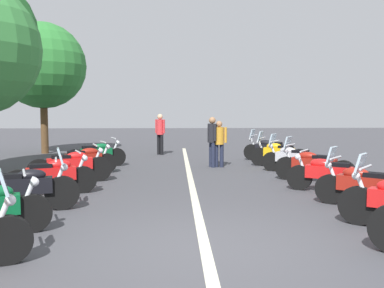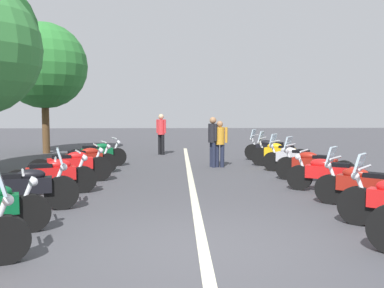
{
  "view_description": "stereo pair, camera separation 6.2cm",
  "coord_description": "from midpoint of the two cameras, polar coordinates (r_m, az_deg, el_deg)",
  "views": [
    {
      "loc": [
        -5.62,
        0.41,
        1.93
      ],
      "look_at": [
        4.79,
        0.0,
        1.09
      ],
      "focal_mm": 38.81,
      "sensor_mm": 36.0,
      "label": 1
    },
    {
      "loc": [
        -5.62,
        0.34,
        1.93
      ],
      "look_at": [
        4.79,
        0.0,
        1.09
      ],
      "focal_mm": 38.81,
      "sensor_mm": 36.0,
      "label": 2
    }
  ],
  "objects": [
    {
      "name": "traffic_cone_1",
      "position": [
        12.2,
        21.87,
        -3.43
      ],
      "size": [
        0.36,
        0.36,
        0.61
      ],
      "color": "orange",
      "rests_on": "ground_plane"
    },
    {
      "name": "motorcycle_right_row_4",
      "position": [
        11.63,
        16.12,
        -2.77
      ],
      "size": [
        1.4,
        1.84,
        1.21
      ],
      "rotation": [
        0.0,
        0.0,
        0.94
      ],
      "color": "black",
      "rests_on": "ground_plane"
    },
    {
      "name": "motorcycle_right_row_3",
      "position": [
        10.26,
        18.01,
        -3.91
      ],
      "size": [
        1.19,
        1.75,
        0.98
      ],
      "rotation": [
        0.0,
        0.0,
        1.0
      ],
      "color": "black",
      "rests_on": "ground_plane"
    },
    {
      "name": "motorcycle_left_row_4",
      "position": [
        11.55,
        -16.49,
        -2.83
      ],
      "size": [
        0.94,
        2.13,
        1.02
      ],
      "rotation": [
        0.0,
        0.0,
        -1.24
      ],
      "color": "black",
      "rests_on": "ground_plane"
    },
    {
      "name": "motorcycle_right_row_7",
      "position": [
        16.11,
        10.41,
        -0.68
      ],
      "size": [
        1.16,
        1.86,
        1.2
      ],
      "rotation": [
        0.0,
        0.0,
        1.05
      ],
      "color": "black",
      "rests_on": "ground_plane"
    },
    {
      "name": "lane_centre_stripe",
      "position": [
        10.45,
        -0.14,
        -6.0
      ],
      "size": [
        21.63,
        0.16,
        0.01
      ],
      "primitive_type": "cube",
      "color": "beige",
      "rests_on": "ground_plane"
    },
    {
      "name": "motorcycle_right_row_5",
      "position": [
        13.22,
        13.48,
        -1.9
      ],
      "size": [
        1.34,
        1.71,
        1.19
      ],
      "rotation": [
        0.0,
        0.0,
        0.92
      ],
      "color": "black",
      "rests_on": "ground_plane"
    },
    {
      "name": "bystander_2",
      "position": [
        14.11,
        3.62,
        0.5
      ],
      "size": [
        0.32,
        0.52,
        1.58
      ],
      "rotation": [
        0.0,
        0.0,
        6.1
      ],
      "color": "#1E2338",
      "rests_on": "ground_plane"
    },
    {
      "name": "bystander_0",
      "position": [
        14.12,
        2.67,
        0.86
      ],
      "size": [
        0.5,
        0.32,
        1.71
      ],
      "rotation": [
        0.0,
        0.0,
        1.92
      ],
      "color": "#1E2338",
      "rests_on": "ground_plane"
    },
    {
      "name": "motorcycle_right_row_6",
      "position": [
        14.53,
        11.64,
        -1.25
      ],
      "size": [
        1.09,
        1.85,
        1.21
      ],
      "rotation": [
        0.0,
        0.0,
        1.09
      ],
      "color": "black",
      "rests_on": "ground_plane"
    },
    {
      "name": "ground_plane",
      "position": [
        5.95,
        1.54,
        -14.28
      ],
      "size": [
        80.0,
        80.0,
        0.0
      ],
      "primitive_type": "plane",
      "color": "#424247"
    },
    {
      "name": "motorcycle_right_row_2",
      "position": [
        8.88,
        22.28,
        -5.26
      ],
      "size": [
        1.37,
        1.62,
        1.19
      ],
      "rotation": [
        0.0,
        0.0,
        0.88
      ],
      "color": "black",
      "rests_on": "ground_plane"
    },
    {
      "name": "motorcycle_left_row_3",
      "position": [
        9.98,
        -18.84,
        -4.12
      ],
      "size": [
        0.97,
        1.95,
        1.0
      ],
      "rotation": [
        0.0,
        0.0,
        -1.19
      ],
      "color": "black",
      "rests_on": "ground_plane"
    },
    {
      "name": "motorcycle_left_row_2",
      "position": [
        8.52,
        -22.35,
        -5.57
      ],
      "size": [
        0.83,
        2.08,
        1.22
      ],
      "rotation": [
        0.0,
        0.0,
        -1.3
      ],
      "color": "black",
      "rests_on": "ground_plane"
    },
    {
      "name": "bystander_1",
      "position": [
        18.17,
        -4.5,
        1.83
      ],
      "size": [
        0.36,
        0.44,
        1.78
      ],
      "rotation": [
        0.0,
        0.0,
        5.62
      ],
      "color": "black",
      "rests_on": "ground_plane"
    },
    {
      "name": "motorcycle_left_row_5",
      "position": [
        12.97,
        -14.72,
        -2.09
      ],
      "size": [
        1.01,
        1.9,
        0.98
      ],
      "rotation": [
        0.0,
        0.0,
        -1.15
      ],
      "color": "black",
      "rests_on": "ground_plane"
    },
    {
      "name": "roadside_tree_0",
      "position": [
        19.85,
        -19.92,
        10.06
      ],
      "size": [
        3.79,
        3.79,
        5.81
      ],
      "color": "brown",
      "rests_on": "ground_plane"
    },
    {
      "name": "motorcycle_left_row_6",
      "position": [
        14.55,
        -13.08,
        -1.32
      ],
      "size": [
        0.95,
        1.95,
        1.0
      ],
      "rotation": [
        0.0,
        0.0,
        -1.2
      ],
      "color": "black",
      "rests_on": "ground_plane"
    }
  ]
}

